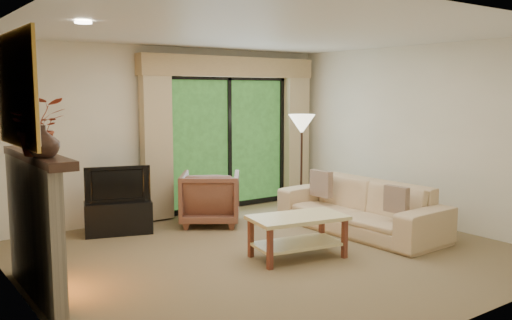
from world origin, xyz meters
TOP-DOWN VIEW (x-y plane):
  - floor at (0.00, 0.00)m, footprint 5.50×5.50m
  - ceiling at (0.00, 0.00)m, footprint 5.50×5.50m
  - wall_back at (0.00, 2.50)m, footprint 5.00×0.00m
  - wall_front at (0.00, -2.50)m, footprint 5.00×0.00m
  - wall_left at (-2.75, 0.00)m, footprint 0.00×5.00m
  - wall_right at (2.75, 0.00)m, footprint 0.00×5.00m
  - fireplace at (-2.63, 0.20)m, footprint 0.24×1.70m
  - mirror at (-2.71, 0.20)m, footprint 0.07×1.45m
  - sliding_door at (1.00, 2.45)m, footprint 2.26×0.10m
  - curtain_left at (-0.35, 2.34)m, footprint 0.45×0.18m
  - curtain_right at (2.35, 2.34)m, footprint 0.45×0.18m
  - cornice at (1.00, 2.36)m, footprint 3.20×0.24m
  - media_console at (-1.13, 1.95)m, footprint 0.97×0.65m
  - tv at (-1.13, 1.95)m, footprint 0.85×0.37m
  - armchair at (0.17, 1.67)m, footprint 1.17×1.17m
  - sofa at (1.61, 0.08)m, footprint 1.02×2.44m
  - pillow_near at (1.53, -0.61)m, footprint 0.10×0.34m
  - pillow_far at (1.53, 0.78)m, footprint 0.11×0.39m
  - coffee_table at (0.16, -0.31)m, footprint 1.20×0.80m
  - floor_lamp at (1.71, 1.44)m, footprint 0.53×0.53m
  - vase at (-2.61, -0.22)m, footprint 0.34×0.34m
  - branches at (-2.61, -0.06)m, footprint 0.49×0.44m

SIDE VIEW (x-z plane):
  - floor at x=0.00m, z-range 0.00..0.00m
  - media_console at x=-1.13m, z-range 0.00..0.44m
  - coffee_table at x=0.16m, z-range 0.00..0.50m
  - sofa at x=1.61m, z-range 0.00..0.70m
  - armchair at x=0.17m, z-range 0.00..0.77m
  - pillow_near at x=1.53m, z-range 0.41..0.75m
  - pillow_far at x=1.53m, z-range 0.40..0.78m
  - fireplace at x=-2.63m, z-range 0.00..1.37m
  - tv at x=-1.13m, z-range 0.44..0.94m
  - floor_lamp at x=1.71m, z-range 0.00..1.57m
  - sliding_door at x=1.00m, z-range 0.02..2.18m
  - curtain_left at x=-0.35m, z-range 0.02..2.38m
  - curtain_right at x=2.35m, z-range 0.02..2.38m
  - wall_back at x=0.00m, z-range -1.20..3.80m
  - wall_front at x=0.00m, z-range -1.20..3.80m
  - wall_left at x=-2.75m, z-range -1.20..3.80m
  - wall_right at x=2.75m, z-range -1.20..3.80m
  - vase at x=-2.61m, z-range 1.37..1.65m
  - branches at x=-2.61m, z-range 1.37..1.88m
  - mirror at x=-2.71m, z-range 1.44..2.46m
  - cornice at x=1.00m, z-range 2.16..2.48m
  - ceiling at x=0.00m, z-range 2.60..2.60m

